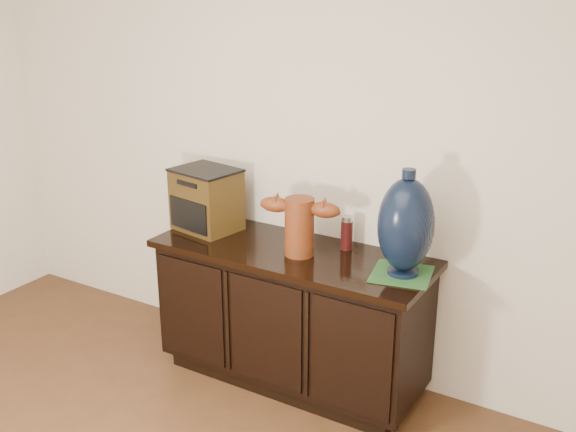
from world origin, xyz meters
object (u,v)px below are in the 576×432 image
Objects in this scene: sideboard at (292,315)px; terracotta_vessel at (299,223)px; lamp_base at (406,225)px; spray_can at (347,233)px; tv_radio at (206,199)px.

terracotta_vessel is at bearing -25.26° from sideboard.
lamp_base is 0.43m from spray_can.
tv_radio is 0.76× the size of lamp_base.
spray_can is (0.23, 0.16, 0.45)m from sideboard.
spray_can reaches higher than sideboard.
lamp_base is (0.54, 0.03, 0.08)m from terracotta_vessel.
terracotta_vessel is 2.38× the size of spray_can.
terracotta_vessel is 0.55m from lamp_base.
sideboard is 0.54m from terracotta_vessel.
tv_radio reaches higher than spray_can.
lamp_base is at bearing 0.19° from sideboard.
lamp_base is at bearing 8.38° from tv_radio.
tv_radio is at bearing -171.04° from spray_can.
tv_radio reaches higher than terracotta_vessel.
tv_radio is at bearing 162.98° from terracotta_vessel.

